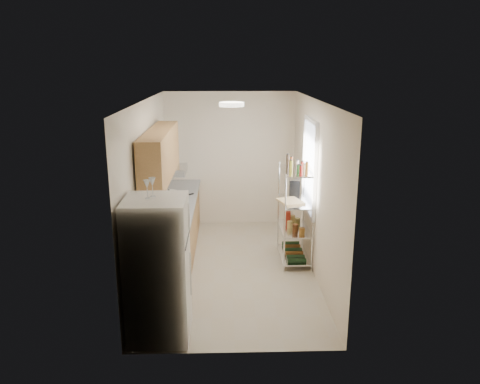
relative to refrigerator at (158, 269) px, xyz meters
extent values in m
cube|color=#B1A68F|center=(0.87, 1.81, -0.84)|extent=(2.50, 4.40, 0.01)
cube|color=white|center=(0.87, 1.81, 1.77)|extent=(2.50, 4.40, 0.01)
cube|color=beige|center=(0.87, 4.01, 0.46)|extent=(2.50, 0.01, 2.60)
cube|color=beige|center=(0.87, -0.40, 0.46)|extent=(2.50, 0.01, 2.60)
cube|color=beige|center=(-0.38, 1.81, 0.46)|extent=(0.01, 4.40, 2.60)
cube|color=beige|center=(2.12, 1.81, 0.46)|extent=(0.01, 4.40, 2.60)
cube|color=#BA7F4F|center=(-0.05, 2.25, -0.41)|extent=(0.60, 3.48, 0.86)
cube|color=gray|center=(-0.03, 2.25, 0.04)|extent=(0.63, 3.51, 0.04)
cube|color=#B7BABC|center=(-0.07, 1.11, 0.04)|extent=(0.52, 0.44, 0.04)
cube|color=#B7BABC|center=(0.23, 3.61, -0.38)|extent=(0.01, 0.55, 0.72)
cube|color=#BA7F4F|center=(-0.18, 1.91, 0.97)|extent=(0.33, 2.20, 0.72)
cube|color=#B7BABC|center=(-0.13, 2.71, 0.55)|extent=(0.50, 0.60, 0.12)
cube|color=white|center=(2.10, 2.16, 0.71)|extent=(0.06, 1.00, 1.46)
cube|color=silver|center=(1.88, 2.11, -0.74)|extent=(0.45, 0.90, 0.02)
cube|color=silver|center=(1.88, 2.11, -0.29)|extent=(0.45, 0.90, 0.02)
cube|color=silver|center=(1.88, 2.11, 0.16)|extent=(0.45, 0.90, 0.02)
cube|color=silver|center=(1.88, 2.11, 0.66)|extent=(0.45, 0.90, 0.02)
cylinder|color=silver|center=(1.66, 1.67, -0.06)|extent=(0.02, 0.02, 1.55)
cylinder|color=silver|center=(1.66, 2.54, -0.06)|extent=(0.02, 0.02, 1.55)
cylinder|color=silver|center=(2.09, 1.67, -0.06)|extent=(0.02, 0.02, 1.55)
cylinder|color=silver|center=(2.09, 2.54, -0.06)|extent=(0.02, 0.02, 1.55)
cylinder|color=white|center=(0.87, 1.51, 1.73)|extent=(0.34, 0.34, 0.05)
cube|color=white|center=(0.00, 0.00, 0.00)|extent=(0.69, 0.69, 1.68)
cylinder|color=white|center=(-0.13, 2.30, 0.18)|extent=(0.28, 0.28, 0.23)
cylinder|color=black|center=(-0.16, 2.72, 0.08)|extent=(0.26, 0.26, 0.04)
cylinder|color=black|center=(-0.01, 2.71, 0.08)|extent=(0.34, 0.34, 0.05)
cube|color=tan|center=(1.79, 2.04, 0.19)|extent=(0.43, 0.49, 0.03)
cube|color=black|center=(1.91, 2.43, 0.32)|extent=(0.20, 0.27, 0.30)
cube|color=maroon|center=(1.80, 2.44, -0.20)|extent=(0.12, 0.15, 0.17)
camera|label=1|loc=(0.79, -4.93, 2.28)|focal=35.00mm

